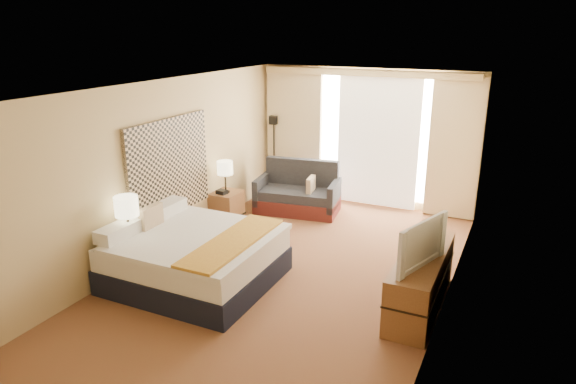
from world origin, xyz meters
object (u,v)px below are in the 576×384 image
at_px(nightstand_right, 227,207).
at_px(lamp_right, 225,168).
at_px(floor_lamp, 274,139).
at_px(lamp_left, 126,207).
at_px(nightstand_left, 128,263).
at_px(media_dresser, 421,281).
at_px(television, 415,242).
at_px(desk_chair, 424,265).
at_px(bed, 195,257).
at_px(loveseat, 298,195).

height_order(nightstand_right, lamp_right, lamp_right).
distance_m(floor_lamp, lamp_left, 4.29).
height_order(nightstand_left, lamp_left, lamp_left).
height_order(media_dresser, lamp_right, lamp_right).
distance_m(lamp_left, television, 3.70).
bearing_deg(nightstand_right, lamp_left, -89.71).
bearing_deg(floor_lamp, desk_chair, -39.30).
distance_m(nightstand_right, desk_chair, 3.85).
relative_size(media_dresser, lamp_left, 2.73).
bearing_deg(nightstand_left, floor_lamp, 89.97).
bearing_deg(desk_chair, media_dresser, -77.39).
bearing_deg(floor_lamp, nightstand_left, -90.03).
bearing_deg(lamp_left, lamp_right, 89.83).
bearing_deg(television, floor_lamp, 64.26).
relative_size(nightstand_right, floor_lamp, 0.34).
height_order(nightstand_right, television, television).
height_order(nightstand_left, bed, bed).
bearing_deg(desk_chair, lamp_right, 170.02).
xyz_separation_m(nightstand_right, lamp_left, (0.01, -2.44, 0.78)).
xyz_separation_m(nightstand_right, loveseat, (0.92, 1.04, 0.04)).
height_order(floor_lamp, lamp_left, floor_lamp).
relative_size(media_dresser, lamp_right, 3.14).
relative_size(bed, lamp_left, 3.08).
relative_size(nightstand_left, lamp_right, 0.96).
bearing_deg(floor_lamp, bed, -78.46).
height_order(nightstand_right, floor_lamp, floor_lamp).
bearing_deg(nightstand_left, lamp_right, 89.55).
height_order(bed, lamp_right, lamp_right).
distance_m(bed, desk_chair, 3.01).
bearing_deg(loveseat, desk_chair, -47.24).
relative_size(floor_lamp, lamp_right, 2.82).
bearing_deg(lamp_right, desk_chair, -16.93).
xyz_separation_m(bed, desk_chair, (2.86, 0.95, 0.06)).
height_order(loveseat, desk_chair, desk_chair).
distance_m(nightstand_right, loveseat, 1.39).
xyz_separation_m(media_dresser, lamp_left, (-3.69, -0.99, 0.71)).
distance_m(loveseat, television, 3.97).
bearing_deg(lamp_left, media_dresser, 15.05).
height_order(desk_chair, television, television).
height_order(loveseat, floor_lamp, floor_lamp).
xyz_separation_m(floor_lamp, lamp_left, (0.01, -4.29, -0.08)).
xyz_separation_m(nightstand_right, floor_lamp, (0.00, 1.85, 0.86)).
distance_m(media_dresser, bed, 2.96).
height_order(nightstand_right, lamp_left, lamp_left).
xyz_separation_m(bed, television, (2.84, 0.34, 0.62)).
height_order(desk_chair, lamp_left, lamp_left).
distance_m(nightstand_right, lamp_right, 0.72).
xyz_separation_m(lamp_left, television, (3.64, 0.69, -0.08)).
bearing_deg(desk_chair, nightstand_right, 169.52).
bearing_deg(nightstand_right, media_dresser, -21.40).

